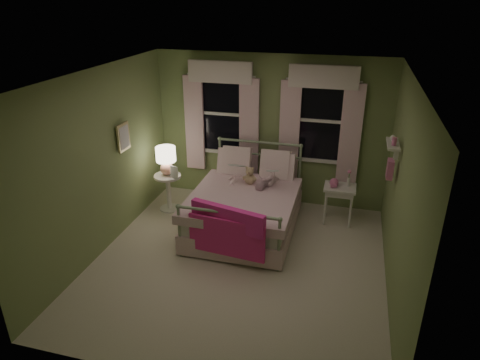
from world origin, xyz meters
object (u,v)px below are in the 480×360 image
(bed, at_px, (246,207))
(child_left, at_px, (236,165))
(nightstand_right, at_px, (340,192))
(teddy_bear, at_px, (250,177))
(nightstand_left, at_px, (168,187))
(child_right, at_px, (269,165))
(table_lamp, at_px, (166,158))

(bed, xyz_separation_m, child_left, (-0.28, 0.42, 0.52))
(child_left, height_order, nightstand_right, child_left)
(child_left, height_order, teddy_bear, child_left)
(child_left, relative_size, teddy_bear, 2.16)
(nightstand_left, height_order, nightstand_right, same)
(bed, bearing_deg, child_left, 123.60)
(child_left, distance_m, child_right, 0.56)
(nightstand_left, distance_m, table_lamp, 0.54)
(nightstand_right, bearing_deg, table_lamp, -174.33)
(child_left, height_order, child_right, child_right)
(nightstand_left, bearing_deg, child_left, 6.39)
(bed, relative_size, child_right, 2.55)
(child_left, distance_m, nightstand_right, 1.74)
(child_right, xyz_separation_m, nightstand_left, (-1.73, -0.13, -0.55))
(child_left, relative_size, table_lamp, 1.35)
(nightstand_left, bearing_deg, teddy_bear, -1.10)
(table_lamp, bearing_deg, nightstand_left, -135.00)
(bed, height_order, nightstand_right, bed)
(bed, bearing_deg, table_lamp, 168.64)
(child_left, bearing_deg, table_lamp, 6.70)
(table_lamp, distance_m, nightstand_right, 2.90)
(bed, relative_size, teddy_bear, 6.61)
(table_lamp, bearing_deg, teddy_bear, -1.10)
(child_right, height_order, nightstand_right, child_right)
(table_lamp, bearing_deg, bed, -11.36)
(teddy_bear, bearing_deg, child_right, 29.50)
(table_lamp, xyz_separation_m, nightstand_right, (2.86, 0.28, -0.40))
(child_left, bearing_deg, child_right, -179.68)
(teddy_bear, bearing_deg, table_lamp, 178.90)
(child_right, bearing_deg, table_lamp, 20.42)
(child_left, bearing_deg, nightstand_right, -174.50)
(bed, relative_size, table_lamp, 4.12)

